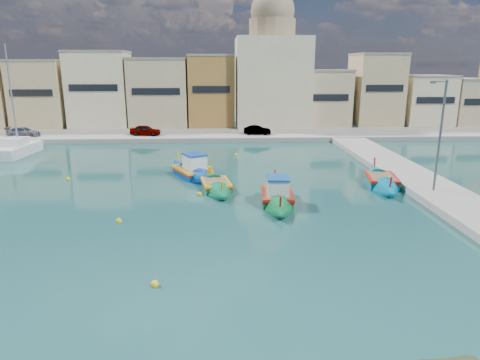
# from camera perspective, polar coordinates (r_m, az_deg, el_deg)

# --- Properties ---
(ground) EXTENTS (160.00, 160.00, 0.00)m
(ground) POSITION_cam_1_polar(r_m,az_deg,el_deg) (23.81, -9.07, -7.14)
(ground) COLOR #133A38
(ground) RESTS_ON ground
(north_quay) EXTENTS (80.00, 8.00, 0.60)m
(north_quay) POSITION_cam_1_polar(r_m,az_deg,el_deg) (54.65, -5.46, 5.94)
(north_quay) COLOR gray
(north_quay) RESTS_ON ground
(north_townhouses) EXTENTS (83.20, 7.87, 10.19)m
(north_townhouses) POSITION_cam_1_polar(r_m,az_deg,el_deg) (61.51, 1.10, 11.43)
(north_townhouses) COLOR tan
(north_townhouses) RESTS_ON ground
(church_block) EXTENTS (10.00, 10.00, 19.10)m
(church_block) POSITION_cam_1_polar(r_m,az_deg,el_deg) (62.32, 4.23, 14.58)
(church_block) COLOR beige
(church_block) RESTS_ON ground
(quay_street_lamp) EXTENTS (1.18, 0.16, 8.00)m
(quay_street_lamp) POSITION_cam_1_polar(r_m,az_deg,el_deg) (31.87, 25.04, 5.39)
(quay_street_lamp) COLOR #595B60
(quay_street_lamp) RESTS_ON ground
(parked_cars) EXTENTS (31.96, 1.98, 1.25)m
(parked_cars) POSITION_cam_1_polar(r_m,az_deg,el_deg) (54.14, -14.60, 6.38)
(parked_cars) COLOR #4C1919
(parked_cars) RESTS_ON north_quay
(luzzu_turquoise_cabin) EXTENTS (2.62, 9.10, 2.88)m
(luzzu_turquoise_cabin) POSITION_cam_1_polar(r_m,az_deg,el_deg) (28.88, 5.00, -2.26)
(luzzu_turquoise_cabin) COLOR #0A6F36
(luzzu_turquoise_cabin) RESTS_ON ground
(luzzu_blue_cabin) EXTENTS (5.82, 8.72, 3.08)m
(luzzu_blue_cabin) POSITION_cam_1_polar(r_m,az_deg,el_deg) (35.46, -6.32, 1.04)
(luzzu_blue_cabin) COLOR #003F9F
(luzzu_blue_cabin) RESTS_ON ground
(luzzu_cyan_mid) EXTENTS (3.52, 9.01, 2.60)m
(luzzu_cyan_mid) POSITION_cam_1_polar(r_m,az_deg,el_deg) (34.55, 18.29, -0.20)
(luzzu_cyan_mid) COLOR #007AA3
(luzzu_cyan_mid) RESTS_ON ground
(luzzu_green) EXTENTS (3.04, 7.54, 2.31)m
(luzzu_green) POSITION_cam_1_polar(r_m,az_deg,el_deg) (31.66, -3.20, -0.85)
(luzzu_green) COLOR #0B754D
(luzzu_green) RESTS_ON ground
(yacht_north) EXTENTS (3.16, 9.02, 11.83)m
(yacht_north) POSITION_cam_1_polar(r_m,az_deg,el_deg) (51.03, -26.61, 3.94)
(yacht_north) COLOR white
(yacht_north) RESTS_ON ground
(yacht_midnorth) EXTENTS (5.23, 9.33, 12.68)m
(yacht_midnorth) POSITION_cam_1_polar(r_m,az_deg,el_deg) (51.10, -28.87, 3.72)
(yacht_midnorth) COLOR white
(yacht_midnorth) RESTS_ON ground
(mooring_buoys) EXTENTS (26.82, 26.64, 0.36)m
(mooring_buoys) POSITION_cam_1_polar(r_m,az_deg,el_deg) (29.88, -4.69, -2.19)
(mooring_buoys) COLOR yellow
(mooring_buoys) RESTS_ON ground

